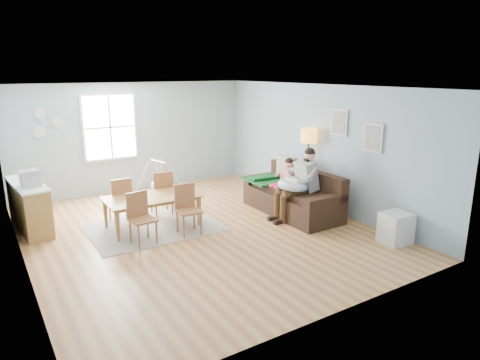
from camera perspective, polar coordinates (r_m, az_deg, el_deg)
room at (r=7.77m, az=-5.94°, el=10.18°), size 8.40×9.40×3.90m
window at (r=10.86m, az=-16.97°, el=6.76°), size 1.32×0.08×1.62m
pictures at (r=8.78m, az=15.13°, el=6.50°), size 0.05×1.34×0.74m
wall_plates at (r=10.57m, az=-24.42°, el=6.88°), size 0.67×0.02×0.66m
sofa at (r=9.24m, az=7.23°, el=-2.37°), size 1.03×2.33×0.94m
green_throw at (r=9.71m, az=4.03°, el=0.15°), size 1.09×0.96×0.04m
beige_pillow at (r=9.72m, az=6.22°, el=1.61°), size 0.17×0.54×0.54m
father at (r=8.78m, az=7.90°, el=-0.17°), size 1.04×0.51×1.47m
nursing_pillow at (r=8.69m, az=7.01°, el=-0.74°), size 0.69×0.68×0.24m
infant at (r=8.70m, az=6.85°, el=-0.09°), size 0.21×0.42×0.15m
toddler at (r=9.24m, az=6.03°, el=0.61°), size 0.60×0.32×0.92m
floor_lamp at (r=9.55m, az=9.13°, el=5.02°), size 0.35×0.35×1.76m
storage_cube at (r=8.11m, az=20.02°, el=-6.03°), size 0.53×0.48×0.55m
rug at (r=8.59m, az=-11.39°, el=-6.16°), size 2.48×1.89×0.01m
dining_table at (r=8.49m, az=-11.50°, el=-4.22°), size 1.79×1.01×0.63m
chair_sw at (r=7.74m, az=-13.14°, el=-4.52°), size 0.46×0.46×0.92m
chair_se at (r=8.05m, az=-7.09°, el=-3.44°), size 0.45×0.45×0.93m
chair_nw at (r=8.85m, az=-15.61°, el=-2.24°), size 0.42×0.42×0.93m
chair_ne at (r=9.11m, az=-10.33°, el=-1.35°), size 0.47×0.47×0.96m
counter at (r=9.11m, az=-26.29°, el=-3.12°), size 0.64×1.71×0.93m
monitor at (r=8.66m, az=-26.22°, el=0.22°), size 0.35×0.34×0.30m
baby_swing at (r=10.03m, az=-10.67°, el=-0.55°), size 1.16×1.18×0.98m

